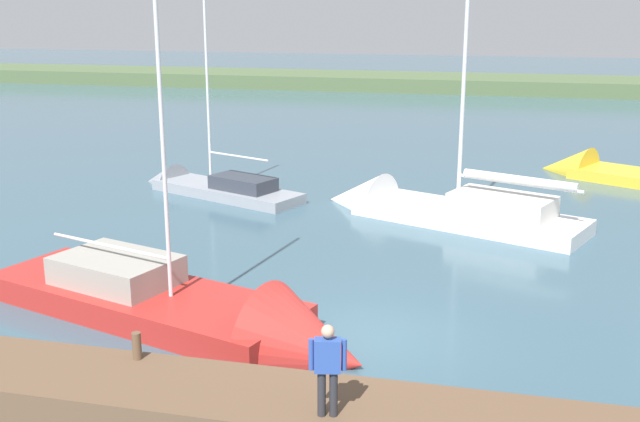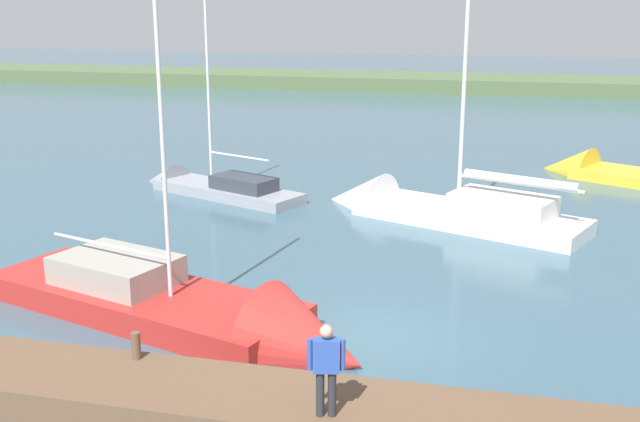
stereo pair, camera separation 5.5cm
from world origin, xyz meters
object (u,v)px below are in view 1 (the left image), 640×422
sailboat_far_right (638,181)px  sailboat_mid_channel (203,320)px  mooring_post_near (137,346)px  person_on_dock (328,365)px  sailboat_behind_pier (425,212)px  sailboat_inner_slip (205,190)px

sailboat_far_right → sailboat_mid_channel: (12.19, 18.45, 0.12)m
sailboat_far_right → sailboat_mid_channel: bearing=84.8°
mooring_post_near → sailboat_far_right: bearing=-119.5°
sailboat_mid_channel → person_on_dock: (-3.99, 4.35, 1.44)m
sailboat_far_right → person_on_dock: size_ratio=7.17×
mooring_post_near → person_on_dock: (-4.03, 1.19, 0.65)m
sailboat_behind_pier → person_on_dock: sailboat_behind_pier is taller
sailboat_far_right → sailboat_behind_pier: bearing=70.6°
sailboat_inner_slip → mooring_post_near: bearing=130.0°
person_on_dock → sailboat_mid_channel: bearing=30.4°
person_on_dock → mooring_post_near: bearing=61.4°
sailboat_far_right → sailboat_behind_pier: sailboat_far_right is taller
mooring_post_near → sailboat_far_right: sailboat_far_right is taller
sailboat_far_right → sailboat_mid_channel: 22.11m
sailboat_far_right → sailboat_behind_pier: size_ratio=1.00×
mooring_post_near → sailboat_behind_pier: bearing=-106.0°
sailboat_inner_slip → sailboat_far_right: 18.15m
sailboat_inner_slip → person_on_dock: bearing=140.5°
person_on_dock → sailboat_far_right: bearing=-31.9°
mooring_post_near → sailboat_mid_channel: 3.26m
sailboat_far_right → sailboat_inner_slip: bearing=47.1°
sailboat_inner_slip → person_on_dock: sailboat_inner_slip is taller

